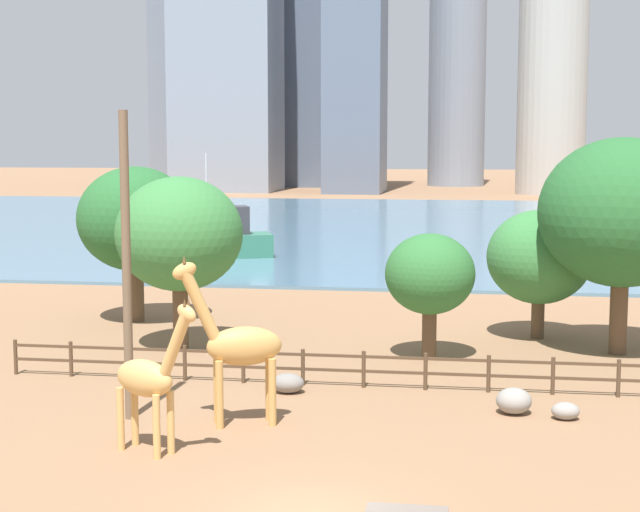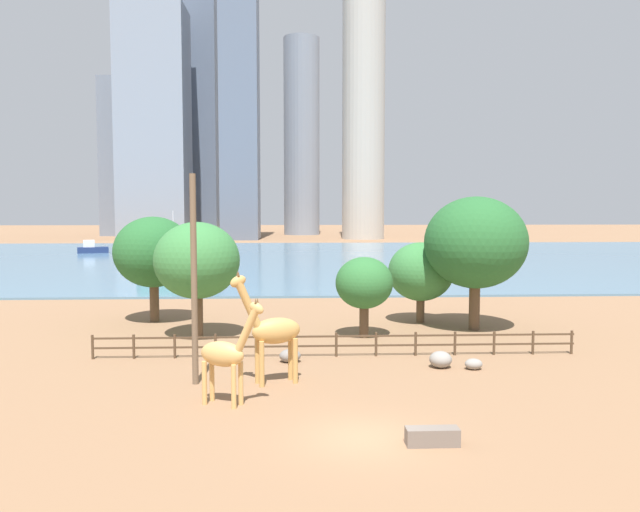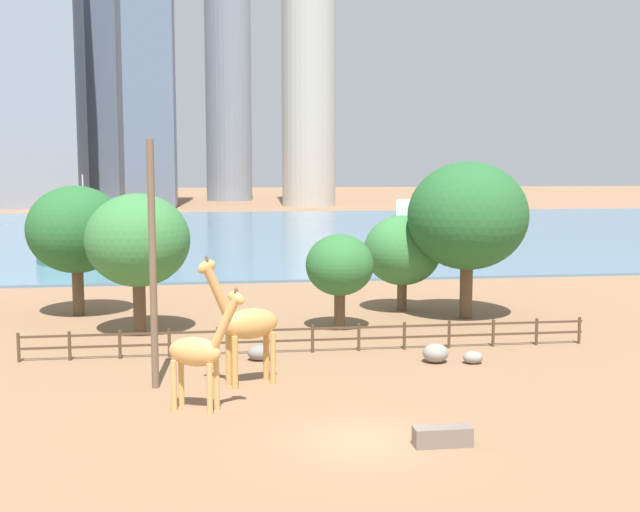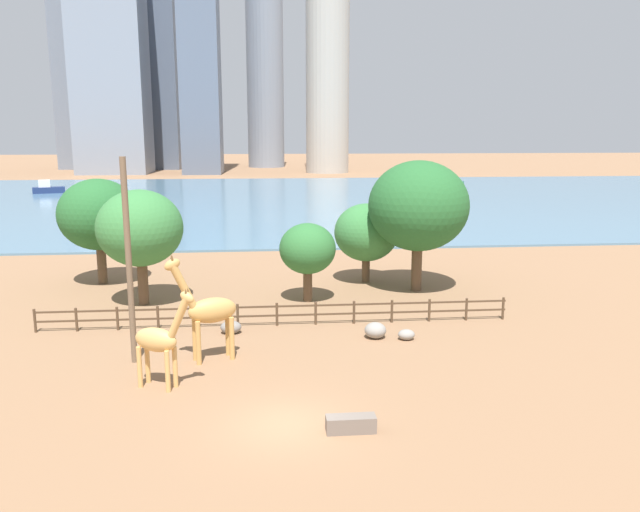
{
  "view_description": "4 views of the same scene",
  "coord_description": "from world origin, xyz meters",
  "px_view_note": "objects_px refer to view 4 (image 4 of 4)",
  "views": [
    {
      "loc": [
        3.55,
        -21.45,
        8.61
      ],
      "look_at": [
        -3.21,
        22.59,
        3.36
      ],
      "focal_mm": 55.0,
      "sensor_mm": 36.0,
      "label": 1
    },
    {
      "loc": [
        -2.42,
        -21.08,
        7.99
      ],
      "look_at": [
        0.36,
        39.95,
        3.31
      ],
      "focal_mm": 35.0,
      "sensor_mm": 36.0,
      "label": 2
    },
    {
      "loc": [
        -4.75,
        -23.79,
        8.6
      ],
      "look_at": [
        2.33,
        26.3,
        2.81
      ],
      "focal_mm": 45.0,
      "sensor_mm": 36.0,
      "label": 3
    },
    {
      "loc": [
        -0.71,
        -21.34,
        10.63
      ],
      "look_at": [
        3.1,
        19.92,
        2.32
      ],
      "focal_mm": 35.0,
      "sensor_mm": 36.0,
      "label": 4
    }
  ],
  "objects_px": {
    "feeding_trough": "(351,424)",
    "tree_left_small": "(98,215)",
    "tree_left_large": "(308,249)",
    "boulder_small": "(406,335)",
    "giraffe_tall": "(159,340)",
    "tree_center_broad": "(418,206)",
    "boat_barge": "(398,187)",
    "utility_pole": "(129,262)",
    "boat_tug": "(134,217)",
    "giraffe_companion": "(208,310)",
    "tree_right_tall": "(366,233)",
    "tree_right_small": "(140,229)",
    "boat_sailboat": "(48,189)",
    "boat_ferry": "(436,183)",
    "boulder_near_fence": "(375,330)",
    "boulder_by_pole": "(231,327)"
  },
  "relations": [
    {
      "from": "boulder_small",
      "to": "boat_tug",
      "type": "distance_m",
      "value": 43.82
    },
    {
      "from": "utility_pole",
      "to": "boat_tug",
      "type": "bearing_deg",
      "value": 100.98
    },
    {
      "from": "boulder_by_pole",
      "to": "tree_left_small",
      "type": "relative_size",
      "value": 0.15
    },
    {
      "from": "giraffe_companion",
      "to": "feeding_trough",
      "type": "bearing_deg",
      "value": 106.24
    },
    {
      "from": "boulder_small",
      "to": "boat_ferry",
      "type": "distance_m",
      "value": 82.96
    },
    {
      "from": "tree_right_small",
      "to": "boat_tug",
      "type": "bearing_deg",
      "value": 102.02
    },
    {
      "from": "giraffe_companion",
      "to": "tree_left_small",
      "type": "relative_size",
      "value": 0.7
    },
    {
      "from": "boulder_small",
      "to": "feeding_trough",
      "type": "height_order",
      "value": "feeding_trough"
    },
    {
      "from": "tree_left_large",
      "to": "tree_right_tall",
      "type": "relative_size",
      "value": 0.89
    },
    {
      "from": "tree_center_broad",
      "to": "feeding_trough",
      "type": "bearing_deg",
      "value": -110.19
    },
    {
      "from": "boulder_near_fence",
      "to": "tree_right_tall",
      "type": "height_order",
      "value": "tree_right_tall"
    },
    {
      "from": "tree_left_large",
      "to": "boat_sailboat",
      "type": "distance_m",
      "value": 82.57
    },
    {
      "from": "tree_center_broad",
      "to": "boat_tug",
      "type": "height_order",
      "value": "tree_center_broad"
    },
    {
      "from": "tree_center_broad",
      "to": "tree_left_small",
      "type": "xyz_separation_m",
      "value": [
        -21.71,
        3.97,
        -0.83
      ]
    },
    {
      "from": "utility_pole",
      "to": "boat_ferry",
      "type": "height_order",
      "value": "utility_pole"
    },
    {
      "from": "boulder_near_fence",
      "to": "boat_barge",
      "type": "distance_m",
      "value": 73.47
    },
    {
      "from": "utility_pole",
      "to": "tree_left_small",
      "type": "bearing_deg",
      "value": 108.38
    },
    {
      "from": "giraffe_tall",
      "to": "boulder_small",
      "type": "relative_size",
      "value": 5.14
    },
    {
      "from": "tree_center_broad",
      "to": "boat_sailboat",
      "type": "height_order",
      "value": "tree_center_broad"
    },
    {
      "from": "boulder_near_fence",
      "to": "feeding_trough",
      "type": "distance_m",
      "value": 10.54
    },
    {
      "from": "tree_left_small",
      "to": "boat_ferry",
      "type": "height_order",
      "value": "tree_left_small"
    },
    {
      "from": "giraffe_tall",
      "to": "tree_center_broad",
      "type": "xyz_separation_m",
      "value": [
        14.68,
        15.15,
        3.63
      ]
    },
    {
      "from": "tree_left_small",
      "to": "tree_right_tall",
      "type": "bearing_deg",
      "value": -3.74
    },
    {
      "from": "tree_center_broad",
      "to": "tree_right_tall",
      "type": "bearing_deg",
      "value": 137.6
    },
    {
      "from": "giraffe_tall",
      "to": "feeding_trough",
      "type": "relative_size",
      "value": 2.49
    },
    {
      "from": "boulder_near_fence",
      "to": "feeding_trough",
      "type": "bearing_deg",
      "value": -105.02
    },
    {
      "from": "tree_left_small",
      "to": "boat_tug",
      "type": "height_order",
      "value": "boat_tug"
    },
    {
      "from": "utility_pole",
      "to": "tree_right_small",
      "type": "distance_m",
      "value": 10.19
    },
    {
      "from": "tree_left_large",
      "to": "boat_tug",
      "type": "height_order",
      "value": "boat_tug"
    },
    {
      "from": "feeding_trough",
      "to": "boat_barge",
      "type": "height_order",
      "value": "boat_barge"
    },
    {
      "from": "tree_center_broad",
      "to": "boat_barge",
      "type": "bearing_deg",
      "value": 78.91
    },
    {
      "from": "boulder_by_pole",
      "to": "utility_pole",
      "type": "bearing_deg",
      "value": -138.38
    },
    {
      "from": "giraffe_companion",
      "to": "boat_barge",
      "type": "height_order",
      "value": "giraffe_companion"
    },
    {
      "from": "giraffe_tall",
      "to": "boat_barge",
      "type": "height_order",
      "value": "giraffe_tall"
    },
    {
      "from": "boulder_small",
      "to": "feeding_trough",
      "type": "relative_size",
      "value": 0.48
    },
    {
      "from": "feeding_trough",
      "to": "boat_tug",
      "type": "distance_m",
      "value": 50.98
    },
    {
      "from": "tree_left_large",
      "to": "boulder_small",
      "type": "bearing_deg",
      "value": -60.19
    },
    {
      "from": "tree_right_tall",
      "to": "boat_sailboat",
      "type": "xyz_separation_m",
      "value": [
        -43.95,
        67.68,
        -2.6
      ]
    },
    {
      "from": "feeding_trough",
      "to": "tree_left_small",
      "type": "bearing_deg",
      "value": 121.27
    },
    {
      "from": "utility_pole",
      "to": "boat_barge",
      "type": "distance_m",
      "value": 79.3
    },
    {
      "from": "tree_left_small",
      "to": "boat_sailboat",
      "type": "bearing_deg",
      "value": 110.8
    },
    {
      "from": "tree_left_large",
      "to": "tree_right_tall",
      "type": "bearing_deg",
      "value": 46.83
    },
    {
      "from": "giraffe_tall",
      "to": "tree_left_large",
      "type": "bearing_deg",
      "value": 87.23
    },
    {
      "from": "boat_sailboat",
      "to": "boat_barge",
      "type": "distance_m",
      "value": 59.7
    },
    {
      "from": "boulder_by_pole",
      "to": "tree_center_broad",
      "type": "relative_size",
      "value": 0.13
    },
    {
      "from": "boat_sailboat",
      "to": "utility_pole",
      "type": "bearing_deg",
      "value": -87.99
    },
    {
      "from": "tree_right_small",
      "to": "boat_sailboat",
      "type": "bearing_deg",
      "value": 111.96
    },
    {
      "from": "tree_left_large",
      "to": "boat_barge",
      "type": "xyz_separation_m",
      "value": [
        19.68,
        64.02,
        -1.89
      ]
    },
    {
      "from": "tree_left_large",
      "to": "tree_center_broad",
      "type": "height_order",
      "value": "tree_center_broad"
    },
    {
      "from": "utility_pole",
      "to": "tree_left_small",
      "type": "height_order",
      "value": "utility_pole"
    }
  ]
}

